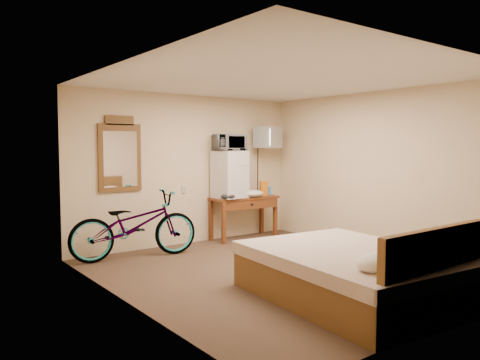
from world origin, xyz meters
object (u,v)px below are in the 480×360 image
at_px(wall_mirror, 120,155).
at_px(bed, 357,273).
at_px(desk, 245,204).
at_px(blue_cup, 269,191).
at_px(crt_television, 268,137).
at_px(bicycle, 135,225).
at_px(mini_fridge, 230,174).
at_px(microwave, 230,143).

xyz_separation_m(wall_mirror, bed, (1.10, -3.64, -1.22)).
xyz_separation_m(desk, bed, (-1.11, -3.37, -0.33)).
bearing_deg(blue_cup, wall_mirror, 174.28).
height_order(desk, crt_television, crt_television).
bearing_deg(blue_cup, bicycle, -176.02).
distance_m(desk, mini_fridge, 0.62).
bearing_deg(crt_television, mini_fridge, 179.13).
distance_m(microwave, bed, 3.77).
bearing_deg(microwave, crt_television, 9.94).
height_order(desk, blue_cup, blue_cup).
bearing_deg(desk, bicycle, -174.85).
xyz_separation_m(mini_fridge, blue_cup, (0.87, -0.04, -0.33)).
height_order(microwave, blue_cup, microwave).
height_order(mini_fridge, bed, mini_fridge).
height_order(blue_cup, bicycle, bicycle).
relative_size(mini_fridge, bed, 0.34).
bearing_deg(desk, mini_fridge, 174.03).
xyz_separation_m(mini_fridge, microwave, (0.00, 0.00, 0.55)).
xyz_separation_m(blue_cup, bed, (-1.66, -3.36, -0.54)).
relative_size(desk, wall_mirror, 1.11).
bearing_deg(wall_mirror, desk, -6.98).
height_order(microwave, wall_mirror, wall_mirror).
height_order(bicycle, bed, bicycle).
bearing_deg(wall_mirror, crt_television, -5.20).
bearing_deg(blue_cup, microwave, 177.39).
xyz_separation_m(blue_cup, bicycle, (-2.75, -0.19, -0.34)).
relative_size(microwave, crt_television, 0.84).
relative_size(desk, mini_fridge, 1.58).
distance_m(blue_cup, bicycle, 2.78).
xyz_separation_m(desk, bicycle, (-2.20, -0.20, -0.13)).
bearing_deg(microwave, bicycle, -162.19).
distance_m(blue_cup, bed, 3.79).
xyz_separation_m(mini_fridge, bicycle, (-1.88, -0.23, -0.66)).
distance_m(blue_cup, wall_mirror, 2.86).
relative_size(desk, bed, 0.53).
bearing_deg(desk, crt_television, 2.07).
height_order(crt_television, bed, crt_television).
height_order(crt_television, wall_mirror, wall_mirror).
distance_m(microwave, bicycle, 2.25).
bearing_deg(bicycle, mini_fridge, -73.97).
xyz_separation_m(desk, crt_television, (0.54, 0.02, 1.19)).
distance_m(mini_fridge, crt_television, 1.08).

